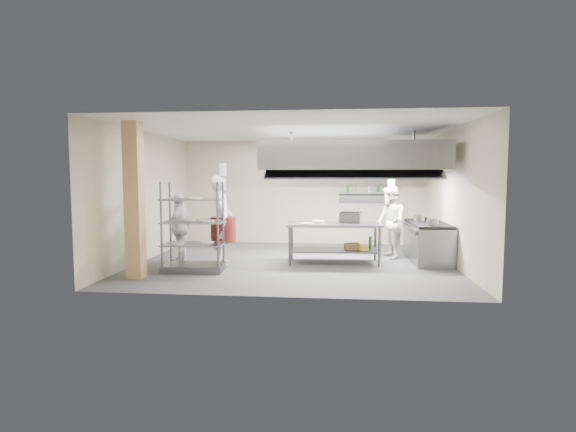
# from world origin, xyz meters

# --- Properties ---
(floor) EXTENTS (7.00, 7.00, 0.00)m
(floor) POSITION_xyz_m (0.00, 0.00, 0.00)
(floor) COLOR #3A3A3D
(floor) RESTS_ON ground
(ceiling) EXTENTS (7.00, 7.00, 0.00)m
(ceiling) POSITION_xyz_m (0.00, 0.00, 3.00)
(ceiling) COLOR silver
(ceiling) RESTS_ON wall_back
(wall_back) EXTENTS (7.00, 0.00, 7.00)m
(wall_back) POSITION_xyz_m (0.00, 3.00, 1.50)
(wall_back) COLOR #B5AA90
(wall_back) RESTS_ON ground
(wall_left) EXTENTS (0.00, 6.00, 6.00)m
(wall_left) POSITION_xyz_m (-3.50, 0.00, 1.50)
(wall_left) COLOR #B5AA90
(wall_left) RESTS_ON ground
(wall_right) EXTENTS (0.00, 6.00, 6.00)m
(wall_right) POSITION_xyz_m (3.50, 0.00, 1.50)
(wall_right) COLOR #B5AA90
(wall_right) RESTS_ON ground
(column) EXTENTS (0.30, 0.30, 3.00)m
(column) POSITION_xyz_m (-2.90, -1.90, 1.50)
(column) COLOR tan
(column) RESTS_ON floor
(exhaust_hood) EXTENTS (4.00, 2.50, 0.60)m
(exhaust_hood) POSITION_xyz_m (1.30, 0.40, 2.40)
(exhaust_hood) COLOR gray
(exhaust_hood) RESTS_ON ceiling
(hood_strip_a) EXTENTS (1.60, 0.12, 0.04)m
(hood_strip_a) POSITION_xyz_m (0.40, 0.40, 2.08)
(hood_strip_a) COLOR white
(hood_strip_a) RESTS_ON exhaust_hood
(hood_strip_b) EXTENTS (1.60, 0.12, 0.04)m
(hood_strip_b) POSITION_xyz_m (2.20, 0.40, 2.08)
(hood_strip_b) COLOR white
(hood_strip_b) RESTS_ON exhaust_hood
(wall_shelf) EXTENTS (1.50, 0.28, 0.04)m
(wall_shelf) POSITION_xyz_m (1.80, 2.84, 1.50)
(wall_shelf) COLOR gray
(wall_shelf) RESTS_ON wall_back
(island) EXTENTS (2.14, 0.95, 0.91)m
(island) POSITION_xyz_m (0.90, 0.02, 0.46)
(island) COLOR slate
(island) RESTS_ON floor
(island_worktop) EXTENTS (2.14, 0.95, 0.06)m
(island_worktop) POSITION_xyz_m (0.90, 0.02, 0.88)
(island_worktop) COLOR gray
(island_worktop) RESTS_ON island
(island_undershelf) EXTENTS (1.97, 0.86, 0.04)m
(island_undershelf) POSITION_xyz_m (0.90, 0.02, 0.30)
(island_undershelf) COLOR slate
(island_undershelf) RESTS_ON island
(pass_rack) EXTENTS (1.28, 0.80, 1.85)m
(pass_rack) POSITION_xyz_m (-1.99, -1.16, 0.93)
(pass_rack) COLOR gray
(pass_rack) RESTS_ON floor
(cooking_range) EXTENTS (0.80, 2.00, 0.84)m
(cooking_range) POSITION_xyz_m (3.08, 0.50, 0.42)
(cooking_range) COLOR gray
(cooking_range) RESTS_ON floor
(range_top) EXTENTS (0.78, 1.96, 0.06)m
(range_top) POSITION_xyz_m (3.08, 0.50, 0.87)
(range_top) COLOR black
(range_top) RESTS_ON cooking_range
(chef_head) EXTENTS (0.64, 0.82, 1.98)m
(chef_head) POSITION_xyz_m (-1.60, -0.34, 0.99)
(chef_head) COLOR white
(chef_head) RESTS_ON floor
(chef_line) EXTENTS (0.81, 0.96, 1.74)m
(chef_line) POSITION_xyz_m (2.23, 0.73, 0.87)
(chef_line) COLOR silver
(chef_line) RESTS_ON floor
(chef_plating) EXTENTS (0.45, 0.95, 1.58)m
(chef_plating) POSITION_xyz_m (-2.60, -0.22, 0.79)
(chef_plating) COLOR white
(chef_plating) RESTS_ON floor
(griddle) EXTENTS (0.55, 0.48, 0.23)m
(griddle) POSITION_xyz_m (1.29, 0.16, 1.03)
(griddle) COLOR slate
(griddle) RESTS_ON island_worktop
(wicker_basket) EXTENTS (0.36, 0.28, 0.14)m
(wicker_basket) POSITION_xyz_m (1.31, 0.02, 0.39)
(wicker_basket) COLOR olive
(wicker_basket) RESTS_ON island_undershelf
(stockpot) EXTENTS (0.24, 0.24, 0.17)m
(stockpot) POSITION_xyz_m (2.89, 0.57, 0.98)
(stockpot) COLOR gray
(stockpot) RESTS_ON range_top
(plate_stack) EXTENTS (0.28, 0.28, 0.05)m
(plate_stack) POSITION_xyz_m (-1.99, -1.16, 0.59)
(plate_stack) COLOR white
(plate_stack) RESTS_ON pass_rack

